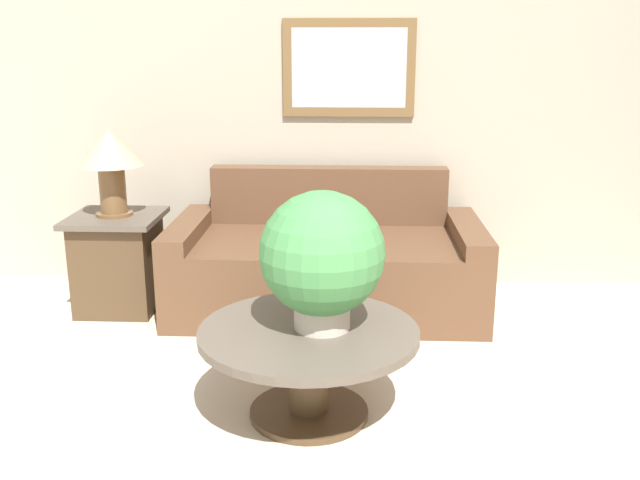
% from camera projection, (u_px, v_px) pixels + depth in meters
% --- Properties ---
extents(wall_back, '(7.46, 0.09, 2.60)m').
position_uv_depth(wall_back, '(418.00, 97.00, 4.81)').
color(wall_back, '#B2A893').
rests_on(wall_back, ground_plane).
extents(couch_main, '(1.95, 0.99, 0.85)m').
position_uv_depth(couch_main, '(327.00, 265.00, 4.57)').
color(couch_main, brown).
rests_on(couch_main, ground_plane).
extents(coffee_table, '(0.99, 0.99, 0.43)m').
position_uv_depth(coffee_table, '(309.00, 353.00, 3.21)').
color(coffee_table, '#4C3823').
rests_on(coffee_table, ground_plane).
extents(side_table, '(0.56, 0.56, 0.62)m').
position_uv_depth(side_table, '(118.00, 261.00, 4.53)').
color(side_table, '#4C3823').
rests_on(side_table, ground_plane).
extents(table_lamp, '(0.40, 0.40, 0.53)m').
position_uv_depth(table_lamp, '(110.00, 156.00, 4.35)').
color(table_lamp, brown).
rests_on(table_lamp, side_table).
extents(potted_plant_on_table, '(0.55, 0.55, 0.62)m').
position_uv_depth(potted_plant_on_table, '(322.00, 256.00, 3.10)').
color(potted_plant_on_table, beige).
rests_on(potted_plant_on_table, coffee_table).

